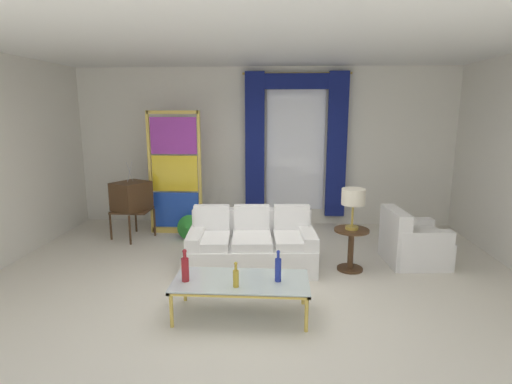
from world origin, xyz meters
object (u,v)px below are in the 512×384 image
at_px(peacock_figurine, 188,228).
at_px(table_lamp_brass, 353,199).
at_px(stained_glass_divider, 175,176).
at_px(coffee_table, 241,283).
at_px(couch_white_long, 252,246).
at_px(bottle_crystal_tall, 185,268).
at_px(bottle_amber_squat, 278,269).
at_px(armchair_white, 411,244).
at_px(vintage_tv, 131,197).
at_px(round_side_table, 351,246).
at_px(bottle_blue_decanter, 236,277).

relative_size(peacock_figurine, table_lamp_brass, 1.05).
bearing_deg(stained_glass_divider, coffee_table, -63.46).
height_order(couch_white_long, bottle_crystal_tall, couch_white_long).
height_order(couch_white_long, peacock_figurine, couch_white_long).
xyz_separation_m(bottle_amber_squat, armchair_white, (1.93, 1.71, -0.27)).
bearing_deg(couch_white_long, stained_glass_divider, 134.41).
xyz_separation_m(vintage_tv, round_side_table, (3.56, -1.23, -0.37)).
bearing_deg(peacock_figurine, armchair_white, -12.81).
bearing_deg(vintage_tv, bottle_blue_decanter, -52.56).
bearing_deg(bottle_blue_decanter, round_side_table, 46.94).
distance_m(bottle_amber_squat, round_side_table, 1.71).
bearing_deg(bottle_crystal_tall, coffee_table, 6.12).
height_order(bottle_crystal_tall, peacock_figurine, bottle_crystal_tall).
distance_m(coffee_table, bottle_amber_squat, 0.44).
distance_m(bottle_amber_squat, table_lamp_brass, 1.77).
height_order(bottle_amber_squat, peacock_figurine, bottle_amber_squat).
bearing_deg(round_side_table, couch_white_long, 177.85).
bearing_deg(coffee_table, armchair_white, 36.11).
xyz_separation_m(couch_white_long, vintage_tv, (-2.18, 1.18, 0.42)).
height_order(armchair_white, round_side_table, armchair_white).
height_order(coffee_table, armchair_white, armchair_white).
xyz_separation_m(round_side_table, table_lamp_brass, (0.00, 0.00, 0.67)).
bearing_deg(armchair_white, stained_glass_divider, 162.09).
relative_size(armchair_white, peacock_figurine, 1.46).
height_order(armchair_white, peacock_figurine, armchair_white).
bearing_deg(bottle_crystal_tall, vintage_tv, 120.48).
height_order(coffee_table, bottle_amber_squat, bottle_amber_squat).
bearing_deg(bottle_blue_decanter, couch_white_long, 88.15).
bearing_deg(couch_white_long, peacock_figurine, 137.41).
height_order(bottle_amber_squat, table_lamp_brass, table_lamp_brass).
xyz_separation_m(bottle_blue_decanter, table_lamp_brass, (1.44, 1.54, 0.51)).
relative_size(couch_white_long, coffee_table, 1.24).
xyz_separation_m(couch_white_long, table_lamp_brass, (1.39, -0.05, 0.72)).
bearing_deg(peacock_figurine, couch_white_long, -42.59).
bearing_deg(armchair_white, bottle_blue_decanter, -141.61).
relative_size(couch_white_long, armchair_white, 2.07).
bearing_deg(bottle_blue_decanter, table_lamp_brass, 46.94).
xyz_separation_m(armchair_white, round_side_table, (-0.93, -0.34, 0.07)).
relative_size(bottle_amber_squat, vintage_tv, 0.26).
bearing_deg(round_side_table, bottle_crystal_tall, -144.38).
bearing_deg(vintage_tv, table_lamp_brass, -19.06).
relative_size(bottle_blue_decanter, table_lamp_brass, 0.48).
height_order(couch_white_long, stained_glass_divider, stained_glass_divider).
relative_size(bottle_blue_decanter, stained_glass_divider, 0.12).
relative_size(coffee_table, round_side_table, 2.46).
bearing_deg(armchair_white, bottle_crystal_tall, -148.88).
relative_size(couch_white_long, stained_glass_divider, 0.83).
xyz_separation_m(armchair_white, stained_glass_divider, (-3.80, 1.23, 0.77)).
relative_size(coffee_table, stained_glass_divider, 0.67).
relative_size(armchair_white, round_side_table, 1.48).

